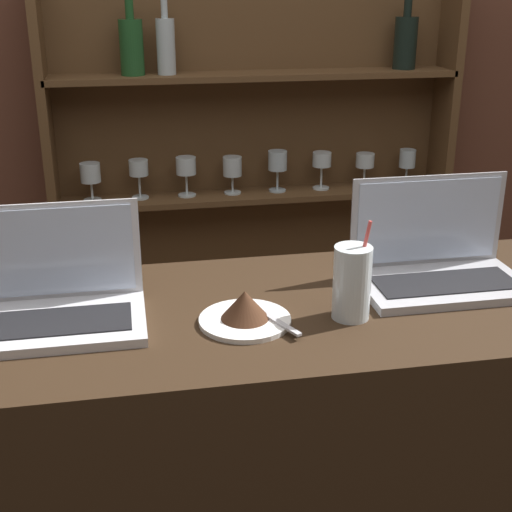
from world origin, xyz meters
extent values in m
cube|color=brown|center=(0.00, 1.56, 1.35)|extent=(7.00, 0.06, 2.70)
cube|color=brown|center=(-0.56, 1.44, 0.84)|extent=(0.03, 0.18, 1.67)
cube|color=brown|center=(0.83, 1.44, 0.84)|extent=(0.03, 0.18, 1.67)
cube|color=brown|center=(0.14, 1.52, 0.84)|extent=(1.42, 0.02, 1.67)
cube|color=brown|center=(0.14, 1.44, 0.50)|extent=(1.38, 0.18, 0.02)
cube|color=brown|center=(0.14, 1.44, 0.92)|extent=(1.38, 0.18, 0.02)
cube|color=brown|center=(0.14, 1.44, 1.34)|extent=(1.38, 0.18, 0.02)
cylinder|color=silver|center=(-0.43, 1.44, 0.93)|extent=(0.06, 0.06, 0.01)
cylinder|color=silver|center=(-0.43, 1.44, 0.97)|extent=(0.01, 0.01, 0.06)
cylinder|color=silver|center=(-0.43, 1.44, 1.03)|extent=(0.07, 0.07, 0.07)
cylinder|color=silver|center=(-0.27, 1.44, 0.93)|extent=(0.06, 0.06, 0.01)
cylinder|color=silver|center=(-0.27, 1.44, 0.97)|extent=(0.01, 0.01, 0.08)
cylinder|color=silver|center=(-0.27, 1.44, 1.04)|extent=(0.07, 0.07, 0.05)
cylinder|color=silver|center=(-0.11, 1.44, 0.93)|extent=(0.06, 0.06, 0.01)
cylinder|color=silver|center=(-0.11, 1.44, 0.97)|extent=(0.01, 0.01, 0.07)
cylinder|color=silver|center=(-0.11, 1.44, 1.04)|extent=(0.07, 0.07, 0.06)
cylinder|color=silver|center=(0.05, 1.44, 0.93)|extent=(0.06, 0.06, 0.01)
cylinder|color=silver|center=(0.05, 1.44, 0.97)|extent=(0.01, 0.01, 0.06)
cylinder|color=silver|center=(0.05, 1.44, 1.03)|extent=(0.07, 0.07, 0.07)
cylinder|color=silver|center=(0.22, 1.44, 0.93)|extent=(0.06, 0.06, 0.01)
cylinder|color=silver|center=(0.22, 1.44, 0.97)|extent=(0.01, 0.01, 0.07)
cylinder|color=silver|center=(0.22, 1.44, 1.04)|extent=(0.07, 0.07, 0.07)
cylinder|color=silver|center=(0.38, 1.44, 0.93)|extent=(0.06, 0.06, 0.01)
cylinder|color=silver|center=(0.38, 1.44, 0.97)|extent=(0.01, 0.01, 0.08)
cylinder|color=silver|center=(0.38, 1.44, 1.04)|extent=(0.07, 0.07, 0.05)
cylinder|color=silver|center=(0.54, 1.44, 0.93)|extent=(0.06, 0.06, 0.01)
cylinder|color=silver|center=(0.54, 1.44, 0.97)|extent=(0.01, 0.01, 0.07)
cylinder|color=silver|center=(0.54, 1.44, 1.03)|extent=(0.07, 0.07, 0.05)
cylinder|color=silver|center=(0.70, 1.44, 0.93)|extent=(0.05, 0.05, 0.01)
cylinder|color=silver|center=(0.70, 1.44, 0.97)|extent=(0.01, 0.01, 0.06)
cylinder|color=silver|center=(0.70, 1.44, 1.03)|extent=(0.06, 0.06, 0.07)
cylinder|color=#1E4C23|center=(-0.27, 1.44, 1.44)|extent=(0.08, 0.08, 0.17)
cylinder|color=#1E4C23|center=(-0.27, 1.44, 1.55)|extent=(0.03, 0.03, 0.06)
cylinder|color=#B2C1C6|center=(-0.16, 1.44, 1.44)|extent=(0.06, 0.06, 0.18)
cylinder|color=#B2C1C6|center=(-0.16, 1.44, 1.55)|extent=(0.02, 0.02, 0.06)
cylinder|color=black|center=(0.66, 1.44, 1.44)|extent=(0.08, 0.08, 0.17)
cylinder|color=black|center=(0.66, 1.44, 1.55)|extent=(0.03, 0.03, 0.06)
cube|color=silver|center=(-0.47, 0.26, 1.05)|extent=(0.35, 0.21, 0.02)
cube|color=black|center=(-0.47, 0.24, 1.06)|extent=(0.30, 0.12, 0.00)
cube|color=silver|center=(-0.47, 0.36, 1.15)|extent=(0.35, 0.00, 0.20)
cube|color=silver|center=(-0.47, 0.36, 1.15)|extent=(0.32, 0.01, 0.18)
cube|color=#ADADB2|center=(0.32, 0.29, 1.05)|extent=(0.35, 0.21, 0.02)
cube|color=black|center=(0.32, 0.28, 1.06)|extent=(0.29, 0.11, 0.00)
cube|color=#ADADB2|center=(0.32, 0.39, 1.16)|extent=(0.35, 0.00, 0.20)
cube|color=silver|center=(0.32, 0.39, 1.16)|extent=(0.32, 0.01, 0.18)
cylinder|color=white|center=(-0.11, 0.21, 1.04)|extent=(0.17, 0.17, 0.01)
cone|color=#422616|center=(-0.11, 0.21, 1.08)|extent=(0.09, 0.09, 0.06)
cube|color=#B7B7BC|center=(-0.06, 0.20, 1.05)|extent=(0.08, 0.16, 0.00)
cylinder|color=silver|center=(0.09, 0.20, 1.11)|extent=(0.07, 0.07, 0.14)
cylinder|color=#E04C47|center=(0.10, 0.20, 1.14)|extent=(0.04, 0.01, 0.19)
camera|label=1|loc=(-0.31, -0.98, 1.65)|focal=50.00mm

